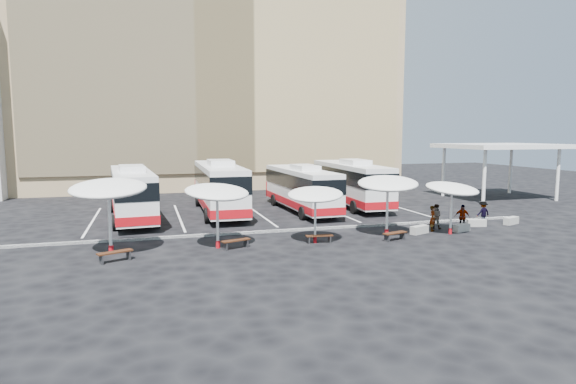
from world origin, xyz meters
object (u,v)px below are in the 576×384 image
object	(u,v)px
bus_2	(301,187)
sunshade_3	(388,184)
bus_3	(350,182)
wood_bench_1	(236,242)
bus_1	(219,185)
passenger_2	(462,217)
passenger_3	(483,213)
sunshade_4	(452,189)
conc_bench_0	(419,230)
wood_bench_0	(115,254)
wood_bench_3	(395,234)
sunshade_1	(217,192)
bus_0	(132,191)
passenger_0	(433,219)
sunshade_0	(108,189)
conc_bench_3	(511,221)
conc_bench_2	(476,223)
conc_bench_1	(462,228)
sunshade_2	(315,195)
passenger_1	(436,216)
wood_bench_2	(319,237)

from	to	relation	value
bus_2	sunshade_3	size ratio (longest dim) A/B	2.50
bus_3	wood_bench_1	bearing A→B (deg)	-131.75
bus_1	wood_bench_1	xyz separation A→B (m)	(-0.89, -12.20, -1.76)
passenger_2	passenger_3	xyz separation A→B (m)	(2.56, 1.22, -0.02)
sunshade_4	conc_bench_0	bearing A→B (deg)	160.06
bus_3	wood_bench_0	xyz separation A→B (m)	(-18.30, -13.76, -1.67)
wood_bench_0	wood_bench_3	world-z (taller)	wood_bench_0
bus_3	sunshade_1	bearing A→B (deg)	-134.75
bus_0	passenger_0	world-z (taller)	bus_0
sunshade_0	conc_bench_3	distance (m)	25.88
sunshade_0	passenger_0	world-z (taller)	sunshade_0
conc_bench_0	conc_bench_2	world-z (taller)	conc_bench_0
wood_bench_0	sunshade_4	bearing A→B (deg)	3.07
sunshade_0	passenger_0	bearing A→B (deg)	1.26
sunshade_0	conc_bench_1	world-z (taller)	sunshade_0
conc_bench_0	conc_bench_1	xyz separation A→B (m)	(2.93, -0.15, -0.02)
conc_bench_3	wood_bench_0	bearing A→B (deg)	-173.97
passenger_3	bus_3	bearing A→B (deg)	-67.62
sunshade_0	passenger_2	xyz separation A→B (m)	(21.31, 0.39, -2.57)
conc_bench_1	sunshade_2	bearing A→B (deg)	-177.58
sunshade_1	passenger_2	world-z (taller)	sunshade_1
passenger_1	sunshade_3	bearing A→B (deg)	59.14
wood_bench_2	conc_bench_0	xyz separation A→B (m)	(6.84, 0.72, -0.11)
sunshade_2	conc_bench_0	bearing A→B (deg)	4.66
bus_1	passenger_0	xyz separation A→B (m)	(11.92, -11.08, -1.33)
conc_bench_1	passenger_0	world-z (taller)	passenger_0
sunshade_3	passenger_0	distance (m)	4.23
bus_2	bus_3	distance (m)	5.22
bus_0	wood_bench_3	xyz separation A→B (m)	(14.74, -11.78, -1.65)
wood_bench_3	passenger_0	bearing A→B (deg)	25.53
sunshade_0	passenger_2	bearing A→B (deg)	1.06
wood_bench_1	conc_bench_3	bearing A→B (deg)	4.96
sunshade_3	wood_bench_2	xyz separation A→B (m)	(-4.58, -0.70, -2.82)
wood_bench_0	passenger_0	xyz separation A→B (m)	(18.88, 2.12, 0.42)
bus_3	conc_bench_2	distance (m)	12.00
sunshade_0	passenger_3	distance (m)	24.07
sunshade_1	passenger_2	xyz separation A→B (m)	(15.86, 0.67, -2.23)
conc_bench_2	sunshade_0	bearing A→B (deg)	-177.49
passenger_2	passenger_3	bearing A→B (deg)	53.64
bus_1	wood_bench_1	distance (m)	12.36
wood_bench_1	conc_bench_1	world-z (taller)	wood_bench_1
passenger_0	passenger_3	size ratio (longest dim) A/B	1.03
bus_3	conc_bench_3	bearing A→B (deg)	-55.36
wood_bench_2	bus_2	bearing A→B (deg)	77.37
wood_bench_3	conc_bench_1	world-z (taller)	wood_bench_3
bus_2	conc_bench_2	bearing A→B (deg)	-47.13
sunshade_2	wood_bench_1	bearing A→B (deg)	-178.68
conc_bench_0	conc_bench_3	bearing A→B (deg)	7.36
sunshade_0	conc_bench_0	bearing A→B (deg)	-0.06
wood_bench_1	passenger_2	distance (m)	15.00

